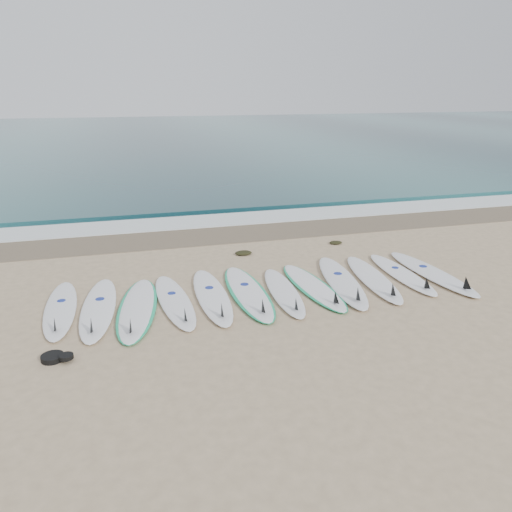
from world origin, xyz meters
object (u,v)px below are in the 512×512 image
object	(u,v)px
surfboard_0	(60,309)
surfboard_6	(284,292)
surfboard_11	(434,273)
leash_coil	(56,357)

from	to	relation	value
surfboard_0	surfboard_6	distance (m)	4.01
surfboard_0	surfboard_6	xyz separation A→B (m)	(4.00, -0.31, -0.00)
surfboard_11	surfboard_6	bearing A→B (deg)	179.02
surfboard_6	leash_coil	size ratio (longest dim) A/B	5.43
surfboard_6	surfboard_11	world-z (taller)	surfboard_11
surfboard_11	leash_coil	size ratio (longest dim) A/B	6.20
surfboard_6	surfboard_0	bearing A→B (deg)	-179.79
surfboard_0	leash_coil	xyz separation A→B (m)	(0.08, -1.68, -0.01)
surfboard_6	surfboard_11	distance (m)	3.29
surfboard_0	surfboard_6	size ratio (longest dim) A/B	1.03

